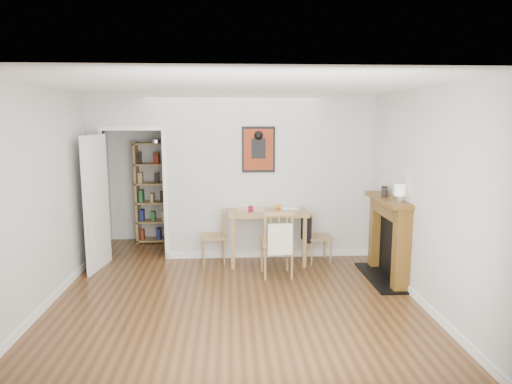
{
  "coord_description": "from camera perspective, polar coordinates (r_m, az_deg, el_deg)",
  "views": [
    {
      "loc": [
        -0.05,
        -5.8,
        2.23
      ],
      "look_at": [
        0.32,
        0.6,
        1.2
      ],
      "focal_mm": 32.0,
      "sensor_mm": 36.0,
      "label": 1
    }
  ],
  "objects": [
    {
      "name": "placemat",
      "position": [
        7.13,
        -0.57,
        -2.2
      ],
      "size": [
        0.44,
        0.35,
        0.0
      ],
      "primitive_type": "cube",
      "rotation": [
        0.0,
        0.0,
        -0.13
      ],
      "color": "beige",
      "rests_on": "dining_table"
    },
    {
      "name": "room_shell",
      "position": [
        7.21,
        -2.08,
        1.73
      ],
      "size": [
        5.2,
        5.2,
        5.2
      ],
      "color": "#BBBBB9",
      "rests_on": "ground"
    },
    {
      "name": "ground",
      "position": [
        6.22,
        -2.67,
        -11.88
      ],
      "size": [
        5.2,
        5.2,
        0.0
      ],
      "primitive_type": "plane",
      "color": "brown",
      "rests_on": "ground"
    },
    {
      "name": "red_glass",
      "position": [
        6.94,
        -0.67,
        -2.13
      ],
      "size": [
        0.07,
        0.07,
        0.09
      ],
      "primitive_type": "cylinder",
      "color": "maroon",
      "rests_on": "dining_table"
    },
    {
      "name": "ceramic_jar_b",
      "position": [
        6.81,
        15.75,
        0.25
      ],
      "size": [
        0.09,
        0.09,
        0.11
      ],
      "primitive_type": "cylinder",
      "color": "black",
      "rests_on": "fireplace"
    },
    {
      "name": "chair_front",
      "position": [
        6.52,
        2.63,
        -6.28
      ],
      "size": [
        0.51,
        0.57,
        0.98
      ],
      "color": "#9B7048",
      "rests_on": "ground"
    },
    {
      "name": "notebook",
      "position": [
        7.2,
        4.19,
        -2.07
      ],
      "size": [
        0.29,
        0.23,
        0.01
      ],
      "primitive_type": "cube",
      "rotation": [
        0.0,
        0.0,
        0.09
      ],
      "color": "silver",
      "rests_on": "dining_table"
    },
    {
      "name": "ceramic_jar_a",
      "position": [
        6.55,
        15.79,
        -0.11
      ],
      "size": [
        0.09,
        0.09,
        0.11
      ],
      "primitive_type": "cylinder",
      "color": "black",
      "rests_on": "fireplace"
    },
    {
      "name": "dining_table",
      "position": [
        7.09,
        1.41,
        -3.11
      ],
      "size": [
        1.21,
        0.77,
        0.82
      ],
      "color": "#A07D4B",
      "rests_on": "ground"
    },
    {
      "name": "fireplace",
      "position": [
        6.64,
        16.31,
        -5.28
      ],
      "size": [
        0.45,
        1.25,
        1.16
      ],
      "color": "brown",
      "rests_on": "ground"
    },
    {
      "name": "chair_left",
      "position": [
        7.14,
        -5.34,
        -5.63
      ],
      "size": [
        0.44,
        0.44,
        0.82
      ],
      "color": "#9B7048",
      "rests_on": "ground"
    },
    {
      "name": "bookshelf",
      "position": [
        8.41,
        -12.19,
        -0.13
      ],
      "size": [
        0.77,
        0.31,
        1.83
      ],
      "color": "#A07D4B",
      "rests_on": "ground"
    },
    {
      "name": "chair_right",
      "position": [
        7.22,
        7.69,
        -5.56
      ],
      "size": [
        0.48,
        0.43,
        0.78
      ],
      "color": "#9B7048",
      "rests_on": "ground"
    },
    {
      "name": "mantel_lamp",
      "position": [
        6.19,
        17.54,
        0.1
      ],
      "size": [
        0.15,
        0.15,
        0.23
      ],
      "color": "silver",
      "rests_on": "fireplace"
    },
    {
      "name": "orange_fruit",
      "position": [
        7.12,
        2.77,
        -1.9
      ],
      "size": [
        0.08,
        0.08,
        0.08
      ],
      "primitive_type": "sphere",
      "color": "orange",
      "rests_on": "dining_table"
    }
  ]
}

